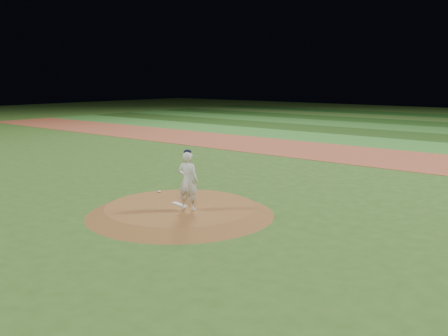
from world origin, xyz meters
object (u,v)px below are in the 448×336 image
object	(u,v)px
pitchers_mound	(181,210)
pitcher_on_mound	(188,180)
rosin_bag	(159,191)
pitching_rubber	(180,205)

from	to	relation	value
pitchers_mound	pitcher_on_mound	bearing A→B (deg)	-20.69
pitcher_on_mound	rosin_bag	bearing A→B (deg)	156.53
pitching_rubber	pitcher_on_mound	world-z (taller)	pitcher_on_mound
pitching_rubber	pitcher_on_mound	bearing A→B (deg)	-10.34
pitchers_mound	rosin_bag	bearing A→B (deg)	155.76
pitching_rubber	pitchers_mound	bearing A→B (deg)	-16.84
pitching_rubber	rosin_bag	world-z (taller)	rosin_bag
pitchers_mound	rosin_bag	distance (m)	1.94
pitching_rubber	rosin_bag	size ratio (longest dim) A/B	5.98
pitchers_mound	rosin_bag	xyz separation A→B (m)	(-1.77, 0.80, 0.15)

